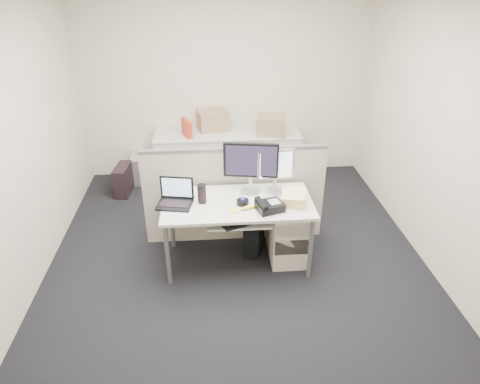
{
  "coord_description": "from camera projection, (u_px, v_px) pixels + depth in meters",
  "views": [
    {
      "loc": [
        -0.27,
        -3.69,
        2.86
      ],
      "look_at": [
        0.04,
        0.15,
        0.76
      ],
      "focal_mm": 32.0,
      "sensor_mm": 36.0,
      "label": 1
    }
  ],
  "objects": [
    {
      "name": "manila_folders",
      "position": [
        293.0,
        197.0,
        4.24
      ],
      "size": [
        0.28,
        0.33,
        0.11
      ],
      "primitive_type": "cube",
      "rotation": [
        0.0,
        0.0,
        -0.2
      ],
      "color": "tan",
      "rests_on": "desk"
    },
    {
      "name": "cellphone",
      "position": [
        246.0,
        191.0,
        4.45
      ],
      "size": [
        0.08,
        0.11,
        0.01
      ],
      "primitive_type": "cube",
      "rotation": [
        0.0,
        0.0,
        -0.34
      ],
      "color": "black",
      "rests_on": "desk"
    },
    {
      "name": "cubicle_partition",
      "position": [
        234.0,
        196.0,
        4.74
      ],
      "size": [
        2.0,
        0.06,
        1.1
      ],
      "primitive_type": "cube",
      "color": "#ACA08E",
      "rests_on": "floor"
    },
    {
      "name": "wall_front",
      "position": [
        273.0,
        326.0,
        2.0
      ],
      "size": [
        4.0,
        0.02,
        2.7
      ],
      "primitive_type": "cube",
      "color": "beige",
      "rests_on": "ground"
    },
    {
      "name": "desk",
      "position": [
        237.0,
        207.0,
        4.3
      ],
      "size": [
        1.5,
        0.75,
        0.73
      ],
      "color": "silver",
      "rests_on": "floor"
    },
    {
      "name": "paper_stack",
      "position": [
        252.0,
        199.0,
        4.3
      ],
      "size": [
        0.28,
        0.32,
        0.01
      ],
      "primitive_type": "cube",
      "rotation": [
        0.0,
        0.0,
        -0.24
      ],
      "color": "silver",
      "rests_on": "desk"
    },
    {
      "name": "monitor_main",
      "position": [
        251.0,
        169.0,
        4.31
      ],
      "size": [
        0.58,
        0.3,
        0.55
      ],
      "primitive_type": "cube",
      "rotation": [
        0.0,
        0.0,
        -0.16
      ],
      "color": "black",
      "rests_on": "desk"
    },
    {
      "name": "cardboard_box_left",
      "position": [
        213.0,
        121.0,
        5.98
      ],
      "size": [
        0.46,
        0.39,
        0.3
      ],
      "primitive_type": "cube",
      "rotation": [
        0.0,
        0.0,
        0.23
      ],
      "color": "#8A734F",
      "rests_on": "back_counter"
    },
    {
      "name": "keyboard_tray",
      "position": [
        239.0,
        221.0,
        4.16
      ],
      "size": [
        0.62,
        0.32,
        0.02
      ],
      "primitive_type": "cube",
      "color": "silver",
      "rests_on": "desk"
    },
    {
      "name": "travel_mug",
      "position": [
        202.0,
        194.0,
        4.22
      ],
      "size": [
        0.11,
        0.11,
        0.18
      ],
      "primitive_type": "cylinder",
      "rotation": [
        0.0,
        0.0,
        0.34
      ],
      "color": "black",
      "rests_on": "desk"
    },
    {
      "name": "wall_right",
      "position": [
        444.0,
        138.0,
        4.11
      ],
      "size": [
        0.02,
        4.5,
        2.7
      ],
      "primitive_type": "cube",
      "color": "beige",
      "rests_on": "ground"
    },
    {
      "name": "wall_left",
      "position": [
        15.0,
        151.0,
        3.83
      ],
      "size": [
        0.02,
        4.5,
        2.7
      ],
      "primitive_type": "cube",
      "color": "beige",
      "rests_on": "ground"
    },
    {
      "name": "drawer_pedestal",
      "position": [
        289.0,
        230.0,
        4.55
      ],
      "size": [
        0.4,
        0.55,
        0.65
      ],
      "primitive_type": "cube",
      "color": "beige",
      "rests_on": "floor"
    },
    {
      "name": "red_binder",
      "position": [
        187.0,
        129.0,
        5.78
      ],
      "size": [
        0.16,
        0.28,
        0.26
      ],
      "primitive_type": "cube",
      "rotation": [
        0.0,
        0.0,
        0.37
      ],
      "color": "#B1311D",
      "rests_on": "back_counter"
    },
    {
      "name": "laptop",
      "position": [
        174.0,
        194.0,
        4.15
      ],
      "size": [
        0.38,
        0.31,
        0.25
      ],
      "primitive_type": "cube",
      "rotation": [
        0.0,
        0.0,
        -0.19
      ],
      "color": "black",
      "rests_on": "desk"
    },
    {
      "name": "floor",
      "position": [
        238.0,
        261.0,
        4.62
      ],
      "size": [
        4.0,
        4.5,
        0.01
      ],
      "primitive_type": "cube",
      "color": "black",
      "rests_on": "ground"
    },
    {
      "name": "sticky_pad",
      "position": [
        234.0,
        211.0,
        4.11
      ],
      "size": [
        0.08,
        0.08,
        0.01
      ],
      "primitive_type": "cube",
      "rotation": [
        0.0,
        0.0,
        0.04
      ],
      "color": "yellow",
      "rests_on": "desk"
    },
    {
      "name": "pc_tower_spare_silver",
      "position": [
        138.0,
        168.0,
        6.21
      ],
      "size": [
        0.17,
        0.42,
        0.39
      ],
      "primitive_type": "cube",
      "rotation": [
        0.0,
        0.0,
        0.02
      ],
      "color": "#B7B7BC",
      "rests_on": "floor"
    },
    {
      "name": "banana",
      "position": [
        248.0,
        208.0,
        4.14
      ],
      "size": [
        0.17,
        0.09,
        0.04
      ],
      "primitive_type": "ellipsoid",
      "rotation": [
        0.0,
        0.0,
        0.3
      ],
      "color": "yellow",
      "rests_on": "desk"
    },
    {
      "name": "trackball",
      "position": [
        243.0,
        202.0,
        4.22
      ],
      "size": [
        0.15,
        0.15,
        0.05
      ],
      "primitive_type": "cylinder",
      "rotation": [
        0.0,
        0.0,
        0.3
      ],
      "color": "black",
      "rests_on": "desk"
    },
    {
      "name": "monitor_small",
      "position": [
        275.0,
        172.0,
        4.34
      ],
      "size": [
        0.4,
        0.23,
        0.47
      ],
      "primitive_type": "cube",
      "rotation": [
        0.0,
        0.0,
        0.1
      ],
      "color": "#B7B7BC",
      "rests_on": "desk"
    },
    {
      "name": "wall_back",
      "position": [
        225.0,
        83.0,
        5.94
      ],
      "size": [
        4.0,
        0.02,
        2.7
      ],
      "primitive_type": "cube",
      "color": "beige",
      "rests_on": "ground"
    },
    {
      "name": "cardboard_box_right",
      "position": [
        271.0,
        126.0,
        5.83
      ],
      "size": [
        0.44,
        0.37,
        0.28
      ],
      "primitive_type": "cube",
      "rotation": [
        0.0,
        0.0,
        -0.2
      ],
      "color": "#8A734F",
      "rests_on": "back_counter"
    },
    {
      "name": "back_counter",
      "position": [
        227.0,
        157.0,
        6.14
      ],
      "size": [
        2.0,
        0.6,
        0.72
      ],
      "primitive_type": "cube",
      "color": "beige",
      "rests_on": "floor"
    },
    {
      "name": "keyboard",
      "position": [
        244.0,
        221.0,
        4.12
      ],
      "size": [
        0.48,
        0.32,
        0.03
      ],
      "primitive_type": "cube",
      "rotation": [
        0.0,
        0.0,
        0.38
      ],
      "color": "black",
      "rests_on": "keyboard_tray"
    },
    {
      "name": "pc_tower_desk",
      "position": [
        254.0,
        234.0,
        4.72
      ],
      "size": [
        0.28,
        0.44,
        0.38
      ],
      "primitive_type": "cube",
      "rotation": [
        0.0,
        0.0,
        -0.3
      ],
      "color": "black",
      "rests_on": "floor"
    },
    {
      "name": "desk_phone",
      "position": [
        270.0,
        206.0,
        4.11
      ],
      "size": [
        0.29,
        0.26,
        0.08
      ],
      "primitive_type": "cube",
      "rotation": [
        0.0,
        0.0,
        0.3
      ],
      "color": "black",
      "rests_on": "desk"
    },
    {
      "name": "pc_tower_spare_dark",
      "position": [
        123.0,
        180.0,
        5.87
      ],
      "size": [
        0.22,
        0.45,
        0.4
      ],
      "primitive_type": "cube",
      "rotation": [
        0.0,
        0.0,
        -0.13
      ],
      "color": "black",
      "rests_on": "floor"
    }
  ]
}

